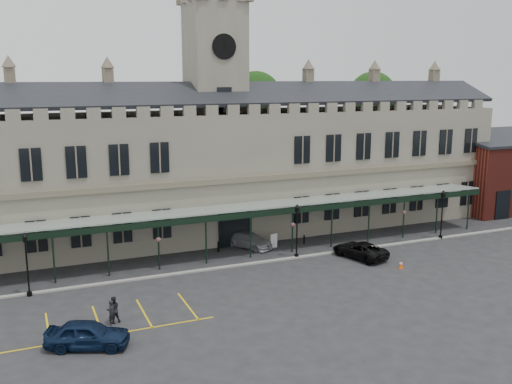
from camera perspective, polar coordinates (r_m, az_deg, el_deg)
name	(u,v)px	position (r m, az deg, el deg)	size (l,w,h in m)	color
ground	(287,285)	(43.38, 3.13, -9.26)	(140.00, 140.00, 0.00)	black
station_building	(217,169)	(56.01, -3.95, 2.32)	(60.00, 10.36, 17.30)	#6C675A
clock_tower	(215,100)	(55.43, -4.08, 9.13)	(5.60, 5.60, 24.80)	#6C675A
canopy	(249,230)	(49.12, -0.67, -3.80)	(50.00, 4.10, 4.30)	#8C9E93
brick_annex	(500,174)	(72.52, 23.24, 1.66)	(12.40, 8.36, 9.23)	#5E1D16
kerb	(258,263)	(48.07, 0.23, -7.07)	(60.00, 0.40, 0.12)	gray
parking_markings	(99,323)	(38.33, -15.47, -12.56)	(16.00, 6.00, 0.01)	gold
tree_behind_mid	(256,99)	(66.70, -0.02, 9.29)	(6.00, 6.00, 16.00)	#332314
tree_behind_right	(372,97)	(74.40, 11.56, 9.29)	(6.00, 6.00, 16.00)	#332314
lamp_post_left	(27,258)	(43.44, -21.97, -6.18)	(0.44, 0.44, 4.70)	black
lamp_post_mid	(297,226)	(48.84, 4.12, -3.41)	(0.45, 0.45, 4.77)	black
lamp_post_right	(442,210)	(57.27, 18.13, -1.71)	(0.45, 0.45, 4.80)	black
traffic_cone	(401,265)	(48.27, 14.30, -7.05)	(0.39, 0.39, 0.63)	#EA4B07
sign_board	(274,241)	(52.09, 1.80, -4.93)	(0.75, 0.28, 1.31)	black
bollard_left	(218,247)	(51.01, -3.78, -5.49)	(0.17, 0.17, 0.96)	black
bollard_right	(304,240)	(53.45, 4.83, -4.76)	(0.16, 0.16, 0.87)	black
car_left_a	(87,334)	(35.07, -16.50, -13.50)	(1.92, 4.77, 1.62)	#0B1933
car_taxi	(249,240)	(52.21, -0.70, -4.84)	(1.91, 4.69, 1.36)	#9EA1A6
car_van	(360,250)	(50.08, 10.34, -5.72)	(2.33, 5.06, 1.41)	black
person_a	(112,313)	(37.62, -14.19, -11.60)	(0.60, 0.39, 1.63)	black
person_b	(113,310)	(37.88, -14.08, -11.35)	(0.84, 0.66, 1.74)	black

